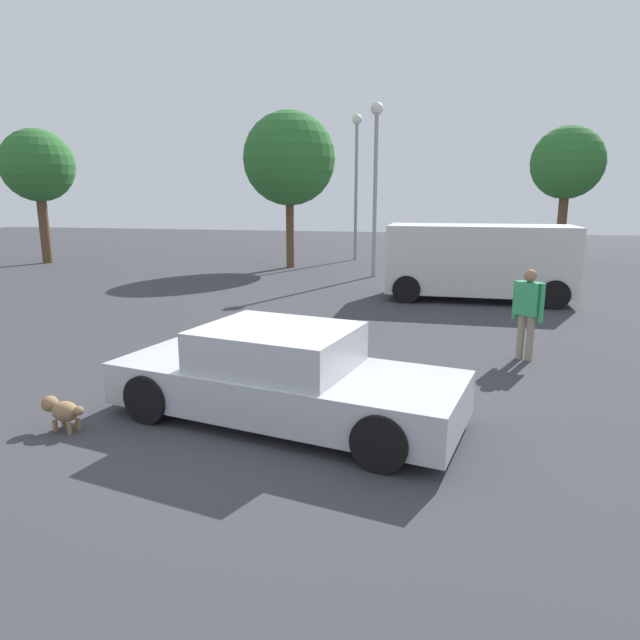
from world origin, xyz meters
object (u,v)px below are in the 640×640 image
object	(u,v)px
dog	(62,410)
pedestrian	(528,307)
light_post_mid	(356,163)
van_white	(479,260)
light_post_near	(376,160)
sedan_foreground	(283,378)

from	to	relation	value
dog	pedestrian	distance (m)	7.57
dog	light_post_mid	distance (m)	20.31
dog	van_white	xyz separation A→B (m)	(5.43, 10.54, 0.87)
light_post_near	pedestrian	bearing A→B (deg)	-67.77
dog	pedestrian	size ratio (longest dim) A/B	0.38
sedan_foreground	light_post_mid	world-z (taller)	light_post_mid
sedan_foreground	light_post_mid	size ratio (longest dim) A/B	0.74
dog	light_post_near	bearing A→B (deg)	-90.98
sedan_foreground	van_white	bearing A→B (deg)	84.63
dog	light_post_near	size ratio (longest dim) A/B	0.10
dog	sedan_foreground	bearing A→B (deg)	-152.85
sedan_foreground	dog	distance (m)	2.78
van_white	pedestrian	size ratio (longest dim) A/B	3.08
dog	pedestrian	xyz separation A→B (m)	(6.00, 4.55, 0.70)
sedan_foreground	van_white	distance (m)	10.00
pedestrian	light_post_near	distance (m)	11.21
van_white	light_post_mid	world-z (taller)	light_post_mid
dog	van_white	bearing A→B (deg)	-110.65
dog	pedestrian	world-z (taller)	pedestrian
light_post_mid	dog	bearing A→B (deg)	-90.99
dog	light_post_near	xyz separation A→B (m)	(1.94, 14.50, 3.88)
light_post_near	light_post_mid	xyz separation A→B (m)	(-1.59, 5.39, 0.22)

